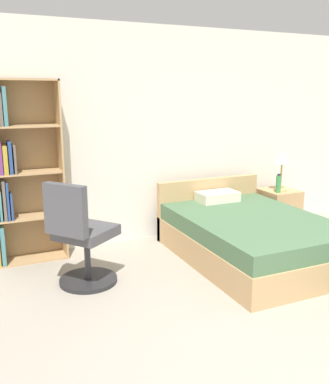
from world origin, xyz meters
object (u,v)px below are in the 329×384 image
object	(u,v)px
office_chair	(81,238)
nightstand	(278,209)
water_bottle	(278,184)
bookshelf	(10,171)
table_lamp	(282,160)
bed	(249,236)

from	to	relation	value
office_chair	nightstand	distance (m)	2.98
nightstand	water_bottle	size ratio (longest dim) A/B	2.13
bookshelf	table_lamp	xyz separation A→B (m)	(3.39, -0.22, -0.06)
bookshelf	table_lamp	size ratio (longest dim) A/B	3.62
nightstand	bookshelf	bearing A→B (deg)	177.04
bed	nightstand	size ratio (longest dim) A/B	3.78
water_bottle	bookshelf	bearing A→B (deg)	174.88
office_chair	table_lamp	distance (m)	2.98
bed	office_chair	world-z (taller)	office_chair
bookshelf	office_chair	bearing A→B (deg)	-59.39
bed	office_chair	xyz separation A→B (m)	(-1.88, 0.04, 0.22)
bed	water_bottle	distance (m)	1.16
bookshelf	office_chair	size ratio (longest dim) A/B	1.89
bookshelf	bed	xyz separation A→B (m)	(2.40, -0.93, -0.76)
bookshelf	water_bottle	size ratio (longest dim) A/B	7.82
table_lamp	nightstand	bearing A→B (deg)	59.20
office_chair	water_bottle	xyz separation A→B (m)	(2.77, 0.59, 0.17)
table_lamp	office_chair	bearing A→B (deg)	-167.05
bookshelf	nightstand	xyz separation A→B (m)	(3.41, -0.18, -0.74)
water_bottle	nightstand	bearing A→B (deg)	44.05
bookshelf	table_lamp	world-z (taller)	bookshelf
bed	table_lamp	xyz separation A→B (m)	(0.98, 0.70, 0.70)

